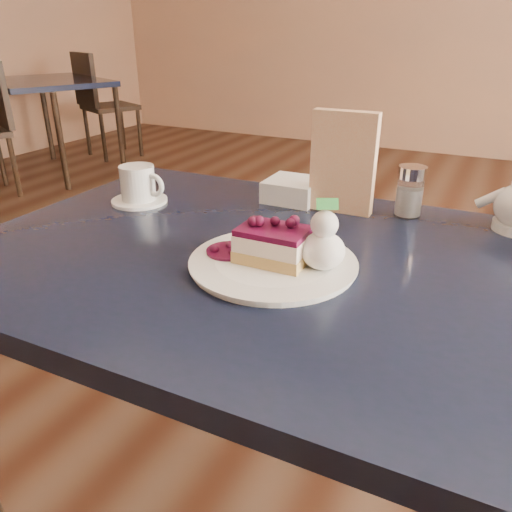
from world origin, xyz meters
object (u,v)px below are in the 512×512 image
at_px(bg_table_far_left, 59,164).
at_px(main_table, 283,293).
at_px(dessert_plate, 273,263).
at_px(cheesecake_slice, 273,245).
at_px(coffee_set, 139,186).

bearing_deg(bg_table_far_left, main_table, -12.28).
bearing_deg(dessert_plate, bg_table_far_left, 143.40).
bearing_deg(cheesecake_slice, main_table, 90.00).
bearing_deg(bg_table_far_left, dessert_plate, -12.89).
distance_m(main_table, bg_table_far_left, 3.99).
height_order(dessert_plate, cheesecake_slice, cheesecake_slice).
xyz_separation_m(main_table, cheesecake_slice, (0.00, -0.05, 0.13)).
bearing_deg(dessert_plate, cheesecake_slice, 0.00).
height_order(main_table, coffee_set, coffee_set).
distance_m(main_table, cheesecake_slice, 0.14).
xyz_separation_m(dessert_plate, coffee_set, (-0.45, 0.18, 0.04)).
bearing_deg(coffee_set, main_table, -16.08).
bearing_deg(main_table, coffee_set, 163.26).
relative_size(coffee_set, bg_table_far_left, 0.08).
xyz_separation_m(main_table, bg_table_far_left, (-3.19, 2.31, -0.64)).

